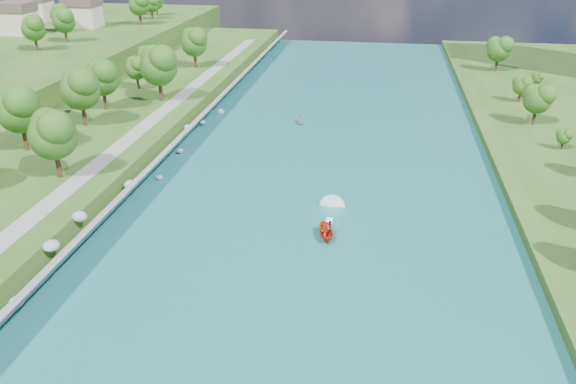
# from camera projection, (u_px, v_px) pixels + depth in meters

# --- Properties ---
(ground) EXTENTS (260.00, 260.00, 0.00)m
(ground) POSITION_uv_depth(u_px,v_px,m) (293.00, 266.00, 65.41)
(ground) COLOR #2D5119
(ground) RESTS_ON ground
(river_water) EXTENTS (55.00, 240.00, 0.10)m
(river_water) POSITION_uv_depth(u_px,v_px,m) (315.00, 193.00, 83.19)
(river_water) COLOR #195F62
(river_water) RESTS_ON ground
(berm_west) EXTENTS (45.00, 240.00, 3.50)m
(berm_west) POSITION_uv_depth(u_px,v_px,m) (6.00, 161.00, 89.93)
(berm_west) COLOR #2D5119
(berm_west) RESTS_ON ground
(ridge_west) EXTENTS (60.00, 120.00, 9.00)m
(ridge_west) POSITION_uv_depth(u_px,v_px,m) (61.00, 47.00, 160.36)
(ridge_west) COLOR #2D5119
(ridge_west) RESTS_ON ground
(riprap_bank) EXTENTS (4.52, 236.00, 4.55)m
(riprap_bank) POSITION_uv_depth(u_px,v_px,m) (146.00, 173.00, 85.52)
(riprap_bank) COLOR slate
(riprap_bank) RESTS_ON ground
(riverside_path) EXTENTS (3.00, 200.00, 0.10)m
(riverside_path) POSITION_uv_depth(u_px,v_px,m) (106.00, 157.00, 86.54)
(riverside_path) COLOR gray
(riverside_path) RESTS_ON berm_west
(ridge_houses) EXTENTS (29.50, 29.50, 8.40)m
(ridge_houses) POSITION_uv_depth(u_px,v_px,m) (45.00, 12.00, 161.95)
(ridge_houses) COLOR beige
(ridge_houses) RESTS_ON ridge_west
(trees_ridge) EXTENTS (22.51, 65.03, 10.72)m
(trees_ridge) POSITION_uv_depth(u_px,v_px,m) (103.00, 13.00, 155.98)
(trees_ridge) COLOR #225316
(trees_ridge) RESTS_ON ridge_west
(motorboat) EXTENTS (3.60, 19.00, 2.14)m
(motorboat) POSITION_uv_depth(u_px,v_px,m) (327.00, 227.00, 72.19)
(motorboat) COLOR red
(motorboat) RESTS_ON river_water
(raft) EXTENTS (3.02, 3.36, 1.52)m
(raft) POSITION_uv_depth(u_px,v_px,m) (299.00, 122.00, 112.15)
(raft) COLOR gray
(raft) RESTS_ON river_water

